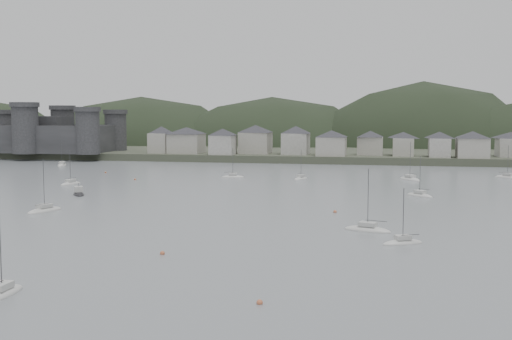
# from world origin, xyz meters

# --- Properties ---
(ground) EXTENTS (900.00, 900.00, 0.00)m
(ground) POSITION_xyz_m (0.00, 0.00, 0.00)
(ground) COLOR slate
(ground) RESTS_ON ground
(far_shore_land) EXTENTS (900.00, 250.00, 3.00)m
(far_shore_land) POSITION_xyz_m (0.00, 295.00, 1.50)
(far_shore_land) COLOR #383D2D
(far_shore_land) RESTS_ON ground
(forested_ridge) EXTENTS (851.55, 103.94, 102.57)m
(forested_ridge) POSITION_xyz_m (4.83, 269.40, -11.28)
(forested_ridge) COLOR black
(forested_ridge) RESTS_ON ground
(castle) EXTENTS (66.00, 43.00, 20.00)m
(castle) POSITION_xyz_m (-120.00, 179.80, 10.96)
(castle) COLOR #2C2C2F
(castle) RESTS_ON far_shore_land
(waterfront_town) EXTENTS (451.48, 28.46, 12.92)m
(waterfront_town) POSITION_xyz_m (50.59, 183.34, 8.66)
(waterfront_town) COLOR #9E9D90
(waterfront_town) RESTS_ON far_shore_land
(moored_fleet) EXTENTS (268.43, 170.27, 13.23)m
(moored_fleet) POSITION_xyz_m (1.31, 57.83, 0.18)
(moored_fleet) COLOR beige
(moored_fleet) RESTS_ON ground
(motor_launch_far) EXTENTS (5.98, 7.15, 3.68)m
(motor_launch_far) POSITION_xyz_m (-42.75, 62.97, 0.30)
(motor_launch_far) COLOR black
(motor_launch_far) RESTS_ON ground
(mooring_buoys) EXTENTS (138.97, 135.39, 0.70)m
(mooring_buoys) POSITION_xyz_m (2.48, 51.47, 0.15)
(mooring_buoys) COLOR #BE643F
(mooring_buoys) RESTS_ON ground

